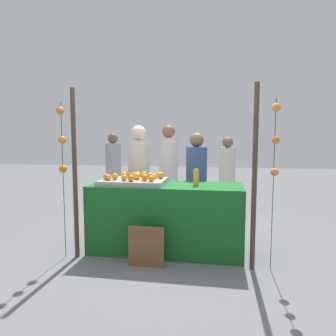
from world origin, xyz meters
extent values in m
plane|color=slate|center=(0.00, 0.00, 0.00)|extent=(24.00, 24.00, 0.00)
cube|color=#196023|center=(0.00, 0.00, 0.44)|extent=(1.96, 0.74, 0.88)
cube|color=#9EA0A5|center=(-0.43, -0.02, 0.91)|extent=(0.83, 0.59, 0.06)
sphere|color=orange|center=(-0.25, -0.14, 0.98)|extent=(0.09, 0.09, 0.09)
sphere|color=orange|center=(-0.66, -0.11, 0.98)|extent=(0.09, 0.09, 0.09)
sphere|color=orange|center=(-0.15, -0.19, 0.98)|extent=(0.08, 0.08, 0.08)
sphere|color=orange|center=(-0.17, 0.04, 0.98)|extent=(0.08, 0.08, 0.08)
sphere|color=orange|center=(-0.38, -0.04, 0.98)|extent=(0.09, 0.09, 0.09)
sphere|color=orange|center=(-0.41, -0.21, 0.98)|extent=(0.09, 0.09, 0.09)
sphere|color=orange|center=(-0.72, -0.17, 0.98)|extent=(0.07, 0.07, 0.07)
sphere|color=orange|center=(-0.49, 0.11, 0.97)|extent=(0.07, 0.07, 0.07)
sphere|color=orange|center=(-0.57, 0.04, 0.98)|extent=(0.09, 0.09, 0.09)
sphere|color=orange|center=(-0.45, 0.04, 0.98)|extent=(0.09, 0.09, 0.09)
sphere|color=orange|center=(-0.33, 0.15, 0.98)|extent=(0.09, 0.09, 0.09)
sphere|color=orange|center=(-0.43, 0.19, 0.98)|extent=(0.08, 0.08, 0.08)
sphere|color=orange|center=(-0.51, -0.17, 0.98)|extent=(0.08, 0.08, 0.08)
sphere|color=orange|center=(-0.14, 0.23, 0.98)|extent=(0.08, 0.08, 0.08)
sphere|color=orange|center=(-0.62, 0.21, 0.98)|extent=(0.08, 0.08, 0.08)
sphere|color=orange|center=(-0.09, 0.11, 0.98)|extent=(0.09, 0.09, 0.09)
sphere|color=orange|center=(-0.24, 0.09, 0.98)|extent=(0.08, 0.08, 0.08)
sphere|color=orange|center=(-0.77, -0.11, 0.98)|extent=(0.08, 0.08, 0.08)
cylinder|color=orange|center=(0.39, -0.04, 0.98)|extent=(0.07, 0.07, 0.20)
cylinder|color=yellow|center=(0.39, -0.04, 1.09)|extent=(0.04, 0.04, 0.02)
cube|color=brown|center=(-0.14, -0.55, 0.23)|extent=(0.42, 0.01, 0.49)
cube|color=black|center=(-0.14, -0.54, 0.23)|extent=(0.39, 0.02, 0.46)
cylinder|color=beige|center=(-0.54, 0.63, 0.72)|extent=(0.34, 0.34, 1.45)
sphere|color=beige|center=(-0.54, 0.63, 1.56)|extent=(0.23, 0.23, 0.23)
cylinder|color=#384C8C|center=(0.35, 0.64, 0.67)|extent=(0.31, 0.31, 1.35)
sphere|color=brown|center=(0.35, 0.64, 1.45)|extent=(0.21, 0.21, 0.21)
cylinder|color=beige|center=(0.84, 1.90, 0.65)|extent=(0.30, 0.30, 1.31)
sphere|color=brown|center=(0.84, 1.90, 1.41)|extent=(0.20, 0.20, 0.20)
cylinder|color=#99999E|center=(-1.51, 2.17, 0.69)|extent=(0.32, 0.32, 1.38)
sphere|color=brown|center=(-1.51, 2.17, 1.49)|extent=(0.22, 0.22, 0.22)
cylinder|color=beige|center=(-0.22, 1.54, 0.74)|extent=(0.35, 0.35, 1.49)
sphere|color=brown|center=(-0.22, 1.54, 1.61)|extent=(0.23, 0.23, 0.23)
cylinder|color=#473828|center=(-1.06, -0.41, 1.04)|extent=(0.06, 0.06, 2.07)
cylinder|color=#473828|center=(1.06, -0.41, 1.04)|extent=(0.06, 0.06, 2.07)
cylinder|color=#2D4C23|center=(-1.19, -0.44, 0.95)|extent=(0.01, 0.01, 1.90)
sphere|color=orange|center=(-1.20, -0.45, 1.80)|extent=(0.09, 0.09, 0.09)
sphere|color=orange|center=(-1.19, -0.44, 1.45)|extent=(0.09, 0.09, 0.09)
sphere|color=orange|center=(-1.19, -0.44, 1.11)|extent=(0.09, 0.09, 0.09)
cylinder|color=#2D4C23|center=(1.26, -0.39, 0.95)|extent=(0.01, 0.01, 1.90)
sphere|color=orange|center=(1.27, -0.40, 1.80)|extent=(0.09, 0.09, 0.09)
sphere|color=orange|center=(1.27, -0.40, 1.45)|extent=(0.08, 0.08, 0.08)
sphere|color=orange|center=(1.27, -0.40, 1.11)|extent=(0.09, 0.09, 0.09)
camera|label=1|loc=(0.64, -3.73, 1.46)|focal=31.42mm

